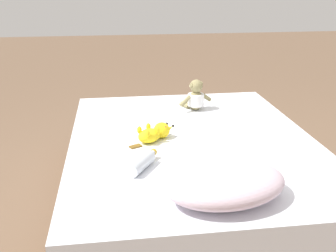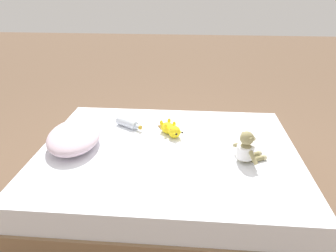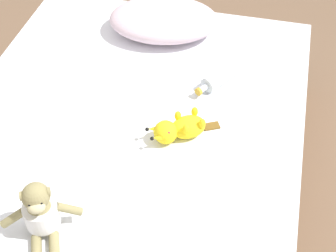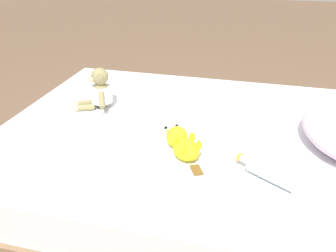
{
  "view_description": "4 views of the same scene",
  "coord_description": "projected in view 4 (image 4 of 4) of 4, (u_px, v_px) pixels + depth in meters",
  "views": [
    {
      "loc": [
        0.46,
        2.26,
        1.4
      ],
      "look_at": [
        0.15,
        -0.02,
        0.53
      ],
      "focal_mm": 42.79,
      "sensor_mm": 36.0,
      "label": 1
    },
    {
      "loc": [
        -1.99,
        -0.16,
        1.61
      ],
      "look_at": [
        0.27,
        0.02,
        0.51
      ],
      "focal_mm": 32.42,
      "sensor_mm": 36.0,
      "label": 2
    },
    {
      "loc": [
        0.53,
        -1.42,
        1.98
      ],
      "look_at": [
        0.2,
        -0.04,
        0.53
      ],
      "focal_mm": 53.4,
      "sensor_mm": 36.0,
      "label": 3
    },
    {
      "loc": [
        1.55,
        0.26,
        1.29
      ],
      "look_at": [
        0.12,
        -0.1,
        0.51
      ],
      "focal_mm": 37.24,
      "sensor_mm": 36.0,
      "label": 4
    }
  ],
  "objects": [
    {
      "name": "plush_yellow_creature",
      "position": [
        182.0,
        144.0,
        1.56
      ],
      "size": [
        0.3,
        0.24,
        0.1
      ],
      "color": "yellow",
      "rests_on": "bed"
    },
    {
      "name": "ground_plane",
      "position": [
        190.0,
        197.0,
        1.99
      ],
      "size": [
        16.0,
        16.0,
        0.0
      ],
      "primitive_type": "plane",
      "color": "brown"
    },
    {
      "name": "glass_bottle",
      "position": [
        271.0,
        172.0,
        1.38
      ],
      "size": [
        0.19,
        0.25,
        0.07
      ],
      "color": "silver",
      "rests_on": "bed"
    },
    {
      "name": "bed",
      "position": [
        191.0,
        165.0,
        1.88
      ],
      "size": [
        1.55,
        2.0,
        0.45
      ],
      "color": "#846647",
      "rests_on": "ground_plane"
    },
    {
      "name": "plush_monkey",
      "position": [
        99.0,
        92.0,
        1.97
      ],
      "size": [
        0.27,
        0.25,
        0.24
      ],
      "color": "#8E8456",
      "rests_on": "bed"
    }
  ]
}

